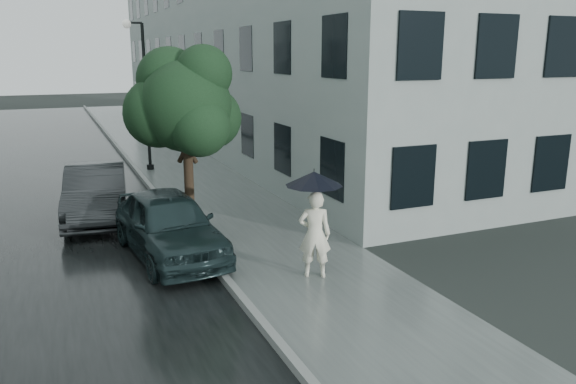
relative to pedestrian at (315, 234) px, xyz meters
name	(u,v)px	position (x,y,z in m)	size (l,w,h in m)	color
ground	(314,285)	(-0.20, -0.40, -0.90)	(120.00, 120.00, 0.00)	black
sidewalk	(186,171)	(0.05, 11.60, -0.90)	(3.50, 60.00, 0.01)	slate
kerb_near	(138,173)	(-1.77, 11.60, -0.83)	(0.15, 60.00, 0.15)	slate
asphalt_road	(38,183)	(-5.27, 11.60, -0.90)	(6.85, 60.00, 0.00)	black
building_near	(248,53)	(5.27, 19.10, 3.60)	(7.02, 36.00, 9.00)	gray
pedestrian	(315,234)	(0.00, 0.00, 0.00)	(0.65, 0.43, 1.79)	silver
umbrella	(314,179)	(-0.03, 0.00, 1.15)	(1.41, 1.41, 1.30)	black
street_tree	(185,104)	(-1.65, 3.85, 2.34)	(2.90, 2.63, 4.66)	#332619
lamp_post	(142,87)	(-1.33, 12.42, 2.32)	(0.85, 0.32, 5.66)	black
car_near	(169,224)	(-2.47, 2.37, -0.16)	(1.73, 4.31, 1.47)	#19292A
car_far	(96,193)	(-3.70, 6.10, -0.16)	(1.55, 4.44, 1.46)	black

